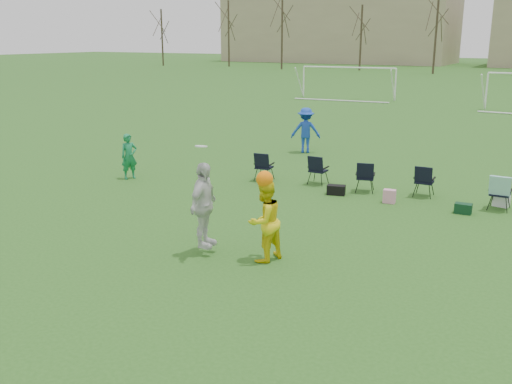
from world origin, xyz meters
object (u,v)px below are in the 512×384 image
Objects in this scene: fielder_blue at (306,130)px; goal_left at (348,74)px; fielder_green_near at (129,156)px; center_contest at (235,213)px.

goal_left is at bearing -98.47° from fielder_blue.
fielder_blue is 0.25× the size of goal_left.
fielder_green_near is 7.86m from fielder_blue.
fielder_blue is 12.05m from center_contest.
center_contest is 0.34× the size of goal_left.
goal_left is at bearing 33.02° from fielder_green_near.
fielder_green_near is 0.62× the size of center_contest.
center_contest is at bearing -94.90° from fielder_green_near.
center_contest is at bearing -78.91° from goal_left.
fielder_green_near is 8.19m from center_contest.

